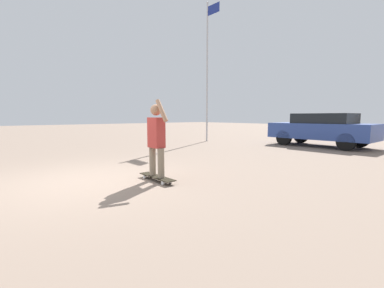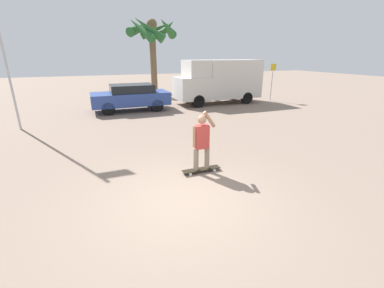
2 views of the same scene
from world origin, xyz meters
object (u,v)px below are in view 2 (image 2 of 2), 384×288
Objects in this scene: person_skateboarder at (202,139)px; camper_van at (219,80)px; palm_tree_near_van at (152,32)px; flagpole at (0,28)px; parked_car_blue at (131,97)px; street_sign at (272,78)px; skateboard at (201,169)px.

camper_van is (5.41, 9.53, 0.56)m from person_skateboarder.
flagpole reaches higher than palm_tree_near_van.
flagpole is (-5.13, -2.27, 3.26)m from parked_car_blue.
street_sign is (3.79, -0.57, 0.09)m from camper_van.
street_sign is (9.20, 8.96, 1.53)m from skateboard.
person_skateboarder is 0.29× the size of camper_van.
street_sign is (14.78, 2.06, -2.46)m from flagpole.
person_skateboarder is (-0.00, 0.00, 0.87)m from skateboard.
person_skateboarder is at bearing -87.16° from parked_car_blue.
parked_car_blue reaches higher than skateboard.
skateboard is 0.15× the size of flagpole.
flagpole is 15.13m from street_sign.
camper_van is 8.08m from palm_tree_near_van.
street_sign is (9.20, 8.96, 0.66)m from person_skateboarder.
skateboard is 0.25× the size of parked_car_blue.
palm_tree_near_van reaches higher than skateboard.
person_skateboarder is 9.18m from parked_car_blue.
flagpole is at bearing 128.97° from skateboard.
camper_van is at bearing 60.42° from person_skateboarder.
parked_car_blue is at bearing 92.84° from person_skateboarder.
skateboard is at bearing -119.57° from camper_van.
flagpole is (-11.00, -2.63, 2.55)m from camper_van.
skateboard is at bearing -0.00° from person_skateboarder.
camper_van is 0.93× the size of palm_tree_near_van.
camper_van is 1.30× the size of parked_car_blue.
camper_van is 3.83m from street_sign.
palm_tree_near_van is at bearing 80.89° from person_skateboarder.
flagpole is at bearing -130.97° from palm_tree_near_van.
street_sign is (6.58, -7.39, -3.21)m from palm_tree_near_van.
camper_van is at bearing 171.45° from street_sign.
flagpole is (-5.58, 6.91, 3.12)m from person_skateboarder.
flagpole reaches higher than camper_van.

